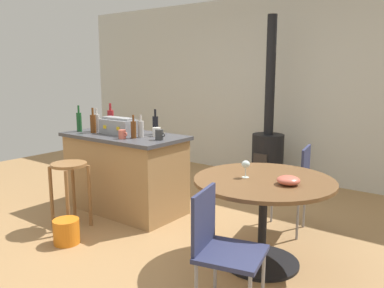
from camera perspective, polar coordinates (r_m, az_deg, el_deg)
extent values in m
plane|color=#A37A4C|center=(4.00, -5.22, -13.13)|extent=(8.80, 8.80, 0.00)
cube|color=beige|center=(6.04, 12.85, 7.89)|extent=(8.00, 0.10, 2.70)
cube|color=#A37A4C|center=(4.63, -9.62, -4.32)|extent=(1.36, 0.68, 0.85)
cube|color=#424247|center=(4.54, -9.79, 1.14)|extent=(1.42, 0.74, 0.04)
cylinder|color=olive|center=(4.26, -14.61, -7.27)|extent=(0.04, 0.04, 0.65)
cylinder|color=olive|center=(4.47, -16.78, -6.55)|extent=(0.04, 0.04, 0.65)
cylinder|color=olive|center=(4.32, -19.68, -7.30)|extent=(0.04, 0.04, 0.65)
cylinder|color=olive|center=(4.11, -17.58, -8.10)|extent=(0.04, 0.04, 0.65)
cylinder|color=olive|center=(4.20, -17.42, -2.85)|extent=(0.36, 0.36, 0.03)
cylinder|color=black|center=(3.53, 9.98, -16.48)|extent=(0.63, 0.63, 0.02)
cylinder|color=black|center=(3.38, 10.17, -11.29)|extent=(0.07, 0.07, 0.71)
cylinder|color=brown|center=(3.27, 10.38, -5.24)|extent=(1.15, 1.15, 0.03)
cube|color=navy|center=(2.60, 5.73, -15.57)|extent=(0.48, 0.48, 0.03)
cube|color=navy|center=(2.58, 1.72, -10.89)|extent=(0.11, 0.36, 0.40)
cylinder|color=gray|center=(2.90, 3.37, -17.91)|extent=(0.02, 0.02, 0.45)
cylinder|color=gray|center=(2.82, 10.25, -18.99)|extent=(0.02, 0.02, 0.45)
cube|color=navy|center=(4.07, 13.33, -5.76)|extent=(0.47, 0.47, 0.03)
cube|color=navy|center=(3.99, 16.11, -3.27)|extent=(0.09, 0.36, 0.40)
cylinder|color=gray|center=(3.96, 15.05, -10.09)|extent=(0.02, 0.02, 0.47)
cylinder|color=gray|center=(4.28, 15.94, -8.58)|extent=(0.02, 0.02, 0.47)
cylinder|color=gray|center=(4.34, 11.49, -8.08)|extent=(0.02, 0.02, 0.47)
cylinder|color=gray|center=(4.03, 10.24, -9.52)|extent=(0.02, 0.02, 0.47)
cylinder|color=black|center=(5.71, 10.74, -5.64)|extent=(0.37, 0.37, 0.06)
cylinder|color=black|center=(5.62, 10.87, -2.02)|extent=(0.44, 0.44, 0.68)
cube|color=#2D2826|center=(5.42, 9.84, -2.44)|extent=(0.20, 0.02, 0.20)
cylinder|color=black|center=(5.48, 11.29, 9.66)|extent=(0.13, 0.13, 1.60)
cube|color=gray|center=(4.57, -10.59, 2.48)|extent=(0.44, 0.21, 0.17)
cube|color=gray|center=(4.56, -10.63, 3.66)|extent=(0.42, 0.12, 0.02)
cube|color=yellow|center=(4.58, -12.53, 2.42)|extent=(0.04, 0.01, 0.04)
cube|color=yellow|center=(4.42, -10.67, 2.20)|extent=(0.04, 0.01, 0.04)
cylinder|color=maroon|center=(5.05, -11.70, 3.54)|extent=(0.08, 0.08, 0.22)
cylinder|color=maroon|center=(5.04, -11.76, 5.30)|extent=(0.03, 0.03, 0.09)
cylinder|color=black|center=(4.48, -5.33, 2.71)|extent=(0.06, 0.06, 0.21)
cylinder|color=black|center=(4.46, -5.36, 4.54)|extent=(0.02, 0.02, 0.08)
cylinder|color=#B7B2AD|center=(4.83, -13.65, 2.99)|extent=(0.08, 0.08, 0.20)
cylinder|color=#B7B2AD|center=(4.82, -13.72, 4.62)|extent=(0.03, 0.03, 0.08)
cylinder|color=#603314|center=(4.72, -14.13, 2.86)|extent=(0.07, 0.07, 0.21)
cylinder|color=#603314|center=(4.70, -14.21, 4.62)|extent=(0.03, 0.03, 0.08)
cylinder|color=#603314|center=(4.25, -8.46, 2.04)|extent=(0.06, 0.06, 0.18)
cylinder|color=#603314|center=(4.23, -8.51, 3.72)|extent=(0.02, 0.02, 0.07)
cylinder|color=#194C23|center=(4.86, -16.03, 3.06)|extent=(0.06, 0.06, 0.22)
cylinder|color=#194C23|center=(4.84, -16.12, 4.89)|extent=(0.02, 0.02, 0.09)
cylinder|color=#B7B2AD|center=(4.30, -7.43, 2.14)|extent=(0.07, 0.07, 0.18)
cylinder|color=#B7B2AD|center=(4.29, -7.47, 3.77)|extent=(0.03, 0.03, 0.07)
cylinder|color=#DB6651|center=(4.25, -10.08, 1.40)|extent=(0.08, 0.08, 0.09)
torus|color=#DB6651|center=(4.21, -9.60, 1.40)|extent=(0.05, 0.01, 0.05)
cylinder|color=white|center=(4.36, -5.15, 1.76)|extent=(0.09, 0.09, 0.10)
torus|color=white|center=(4.32, -4.60, 1.75)|extent=(0.05, 0.01, 0.05)
cylinder|color=#383838|center=(4.12, -4.76, 1.34)|extent=(0.09, 0.09, 0.11)
torus|color=#383838|center=(4.08, -4.18, 1.35)|extent=(0.05, 0.01, 0.05)
cylinder|color=silver|center=(3.28, 7.74, -4.80)|extent=(0.06, 0.06, 0.00)
cylinder|color=silver|center=(3.27, 7.75, -4.09)|extent=(0.01, 0.01, 0.08)
ellipsoid|color=silver|center=(3.25, 7.78, -2.93)|extent=(0.07, 0.07, 0.06)
ellipsoid|color=#DB6651|center=(3.13, 13.78, -5.12)|extent=(0.18, 0.18, 0.07)
cylinder|color=orange|center=(3.97, -17.73, -11.97)|extent=(0.24, 0.24, 0.23)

